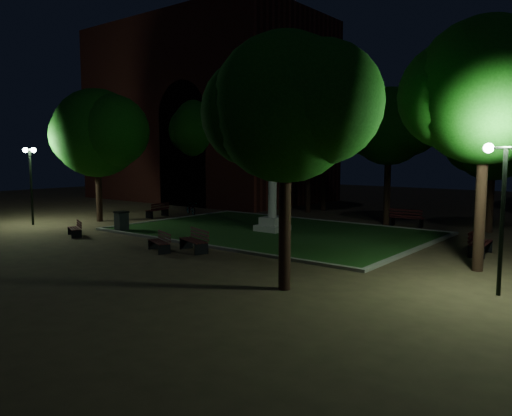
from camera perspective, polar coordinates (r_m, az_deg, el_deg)
The scene contains 24 objects.
ground at distance 24.00m, azimuth -0.98°, elevation -3.36°, with size 80.00×80.00×0.00m, color #493926.
lawn at distance 25.56m, azimuth 1.87°, elevation -2.69°, with size 15.00×10.00×0.08m, color #1D4316.
lawn_kerb at distance 25.55m, azimuth 1.87°, elevation -2.65°, with size 15.40×10.40×0.12m.
monument at distance 25.43m, azimuth 1.87°, elevation -0.65°, with size 1.40×1.40×3.20m.
building_main at distance 44.65m, azimuth -5.62°, elevation 10.52°, with size 20.00×12.00×15.00m.
tree_west at distance 30.76m, azimuth -17.62°, elevation 8.16°, with size 6.32×5.16×7.78m.
tree_north_wl at distance 34.08m, azimuth 6.20°, elevation 8.97°, with size 6.17×5.04×8.18m.
tree_north_er at distance 28.64m, azimuth 15.12°, elevation 9.01°, with size 5.25×4.28×7.65m.
tree_ne at distance 27.86m, azimuth 25.65°, elevation 6.91°, with size 4.86×3.97×6.62m.
tree_east at distance 18.47m, azimuth 25.13°, elevation 12.02°, with size 5.97×4.87×8.49m.
tree_se at distance 14.44m, azimuth 3.68°, elevation 11.35°, with size 5.26×4.30×7.44m.
tree_nw at distance 38.54m, azimuth -5.70°, elevation 8.99°, with size 6.21×5.07×8.42m.
tree_far_north at distance 35.46m, azimuth 7.96°, elevation 9.21°, with size 5.98×4.88×8.33m.
lamppost_sw at distance 30.71m, azimuth -24.38°, elevation 3.89°, with size 1.18×0.28×4.34m.
lamppost_se at distance 15.43m, azimuth 26.47°, elevation 1.95°, with size 1.18×0.28×4.29m.
lamppost_nw at distance 39.02m, azimuth -4.39°, elevation 4.95°, with size 1.18×0.28×4.52m.
bench_near_left at distance 20.63m, azimuth -7.00°, elevation -3.76°, with size 1.78×1.12×0.92m.
bench_near_right at distance 20.87m, azimuth -10.89°, elevation -3.88°, with size 1.54×1.00×0.80m.
bench_west_near at distance 25.85m, azimuth -19.91°, elevation -2.26°, with size 1.45×0.98×0.75m.
bench_left_side at distance 32.18m, azimuth -11.15°, elevation -0.28°, with size 0.78×1.71×0.90m.
bench_right_side at distance 21.68m, azimuth 24.12°, elevation -3.73°, with size 0.71×1.79×0.96m.
bench_far_side at distance 28.59m, azimuth 16.81°, elevation -1.14°, with size 1.86×0.80×0.99m.
trash_bin at distance 26.61m, azimuth -15.12°, elevation -1.48°, with size 0.67×0.67×1.05m.
bicycle at distance 33.37m, azimuth -7.43°, elevation -0.03°, with size 0.53×1.51×0.79m, color black.
Camera 1 is at (15.00, -18.31, 3.98)m, focal length 35.00 mm.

